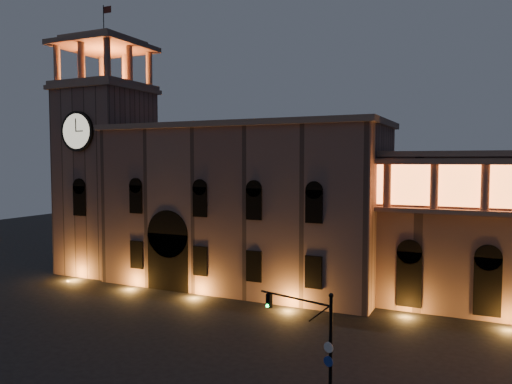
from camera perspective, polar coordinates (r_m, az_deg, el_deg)
ground at (r=37.46m, az=-14.19°, el=-17.88°), size 160.00×160.00×0.00m
government_building at (r=54.76m, az=-1.42°, el=-1.51°), size 30.80×12.80×17.60m
clock_tower at (r=64.17m, az=-16.74°, el=2.43°), size 9.80×9.80×32.40m
traffic_light at (r=28.05m, az=6.99°, el=-17.49°), size 4.80×1.56×6.79m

